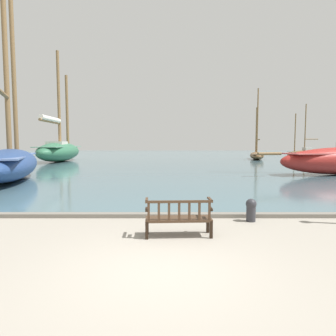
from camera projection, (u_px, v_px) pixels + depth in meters
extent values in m
plane|color=gray|center=(159.00, 270.00, 5.34)|extent=(160.00, 160.00, 0.00)
cube|color=#476670|center=(166.00, 157.00, 49.18)|extent=(100.00, 80.00, 0.08)
cube|color=slate|center=(162.00, 215.00, 9.17)|extent=(40.00, 0.30, 0.12)
cube|color=black|center=(146.00, 225.00, 7.49)|extent=(0.07, 0.07, 0.42)
cube|color=black|center=(207.00, 224.00, 7.57)|extent=(0.07, 0.07, 0.42)
cube|color=black|center=(146.00, 230.00, 7.05)|extent=(0.07, 0.07, 0.42)
cube|color=black|center=(210.00, 230.00, 7.12)|extent=(0.07, 0.07, 0.42)
cube|color=#422D1E|center=(177.00, 219.00, 7.29)|extent=(1.62, 0.59, 0.06)
cube|color=#422D1E|center=(178.00, 202.00, 7.03)|extent=(1.60, 0.12, 0.06)
cube|color=#422D1E|center=(148.00, 212.00, 7.02)|extent=(0.06, 0.04, 0.41)
cube|color=#422D1E|center=(158.00, 212.00, 7.03)|extent=(0.06, 0.04, 0.41)
cube|color=#422D1E|center=(168.00, 212.00, 7.04)|extent=(0.06, 0.04, 0.41)
cube|color=#422D1E|center=(178.00, 211.00, 7.05)|extent=(0.06, 0.04, 0.41)
cube|color=#422D1E|center=(188.00, 211.00, 7.06)|extent=(0.06, 0.04, 0.41)
cube|color=#422D1E|center=(198.00, 211.00, 7.08)|extent=(0.06, 0.04, 0.41)
cube|color=#422D1E|center=(208.00, 211.00, 7.09)|extent=(0.06, 0.04, 0.41)
cube|color=black|center=(146.00, 209.00, 7.14)|extent=(0.07, 0.30, 0.06)
cube|color=#422D1E|center=(146.00, 200.00, 7.21)|extent=(0.08, 0.47, 0.04)
cube|color=black|center=(209.00, 209.00, 7.22)|extent=(0.07, 0.30, 0.06)
cube|color=#422D1E|center=(209.00, 199.00, 7.29)|extent=(0.08, 0.47, 0.04)
ellipsoid|color=#2D6647|center=(58.00, 152.00, 35.79)|extent=(3.88, 11.81, 2.27)
cube|color=#5B9375|center=(58.00, 147.00, 35.74)|extent=(2.96, 10.37, 0.08)
cube|color=beige|center=(56.00, 144.00, 34.84)|extent=(1.99, 2.35, 0.59)
cylinder|color=brown|center=(58.00, 99.00, 35.56)|extent=(0.35, 0.35, 11.24)
cylinder|color=brown|center=(49.00, 122.00, 32.77)|extent=(0.49, 6.08, 0.28)
cylinder|color=silver|center=(49.00, 119.00, 32.75)|extent=(0.75, 5.49, 0.55)
cylinder|color=brown|center=(66.00, 111.00, 38.85)|extent=(0.35, 0.35, 9.12)
cylinder|color=brown|center=(268.00, 154.00, 19.47)|extent=(1.68, 0.60, 0.20)
ellipsoid|color=navy|center=(8.00, 164.00, 17.91)|extent=(6.42, 11.39, 1.83)
cube|color=#516B9E|center=(8.00, 156.00, 17.87)|extent=(5.29, 9.90, 0.08)
cylinder|color=brown|center=(3.00, 34.00, 17.54)|extent=(0.29, 0.29, 14.23)
cylinder|color=brown|center=(12.00, 75.00, 20.53)|extent=(0.29, 0.29, 10.81)
ellipsoid|color=brown|center=(304.00, 154.00, 45.96)|extent=(6.36, 2.78, 1.08)
cube|color=#997A5B|center=(304.00, 152.00, 45.94)|extent=(5.55, 2.23, 0.08)
cube|color=beige|center=(307.00, 149.00, 45.99)|extent=(1.57, 1.16, 0.66)
cylinder|color=brown|center=(304.00, 128.00, 45.60)|extent=(0.16, 0.16, 7.23)
cylinder|color=brown|center=(310.00, 139.00, 45.96)|extent=(2.25, 0.56, 0.13)
cylinder|color=brown|center=(294.00, 133.00, 45.34)|extent=(0.16, 0.16, 5.76)
ellipsoid|color=brown|center=(256.00, 156.00, 40.38)|extent=(3.20, 7.16, 1.00)
cube|color=#997A5B|center=(256.00, 154.00, 40.35)|extent=(2.59, 6.25, 0.08)
cylinder|color=brown|center=(256.00, 121.00, 40.16)|extent=(0.17, 0.17, 8.66)
cylinder|color=brown|center=(257.00, 140.00, 38.52)|extent=(0.95, 3.74, 0.14)
cylinder|color=brown|center=(255.00, 130.00, 42.12)|extent=(0.17, 0.17, 6.37)
cylinder|color=#2D2D33|center=(250.00, 213.00, 8.67)|extent=(0.27, 0.27, 0.51)
sphere|color=#2D2D33|center=(250.00, 204.00, 8.64)|extent=(0.31, 0.31, 0.31)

